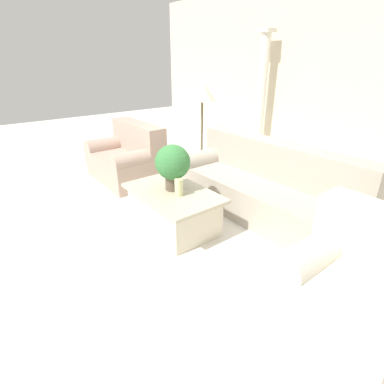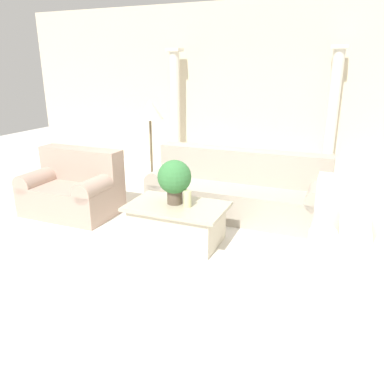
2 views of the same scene
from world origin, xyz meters
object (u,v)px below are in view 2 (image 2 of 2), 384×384
object	(u,v)px
sofa_long	(238,190)
loveseat	(74,188)
potted_plant	(174,178)
coffee_table	(177,223)
armchair	(354,230)
floor_lamp	(150,115)

from	to	relation	value
sofa_long	loveseat	distance (m)	2.36
loveseat	potted_plant	distance (m)	1.82
sofa_long	coffee_table	bearing A→B (deg)	-110.15
sofa_long	potted_plant	bearing A→B (deg)	-112.89
potted_plant	armchair	xyz separation A→B (m)	(2.01, 0.27, -0.43)
loveseat	coffee_table	bearing A→B (deg)	-10.45
loveseat	coffee_table	distance (m)	1.83
potted_plant	coffee_table	bearing A→B (deg)	-40.38
loveseat	floor_lamp	size ratio (longest dim) A/B	0.82
sofa_long	loveseat	xyz separation A→B (m)	(-2.22, -0.82, 0.01)
coffee_table	sofa_long	bearing A→B (deg)	69.85
coffee_table	potted_plant	world-z (taller)	potted_plant
sofa_long	potted_plant	world-z (taller)	potted_plant
sofa_long	armchair	distance (m)	1.76
floor_lamp	armchair	world-z (taller)	floor_lamp
floor_lamp	armchair	size ratio (longest dim) A/B	1.79
sofa_long	potted_plant	distance (m)	1.28
floor_lamp	armchair	bearing A→B (deg)	-17.98
armchair	floor_lamp	bearing A→B (deg)	162.02
armchair	loveseat	bearing A→B (deg)	179.68
sofa_long	floor_lamp	distance (m)	1.75
sofa_long	coffee_table	size ratio (longest dim) A/B	2.14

